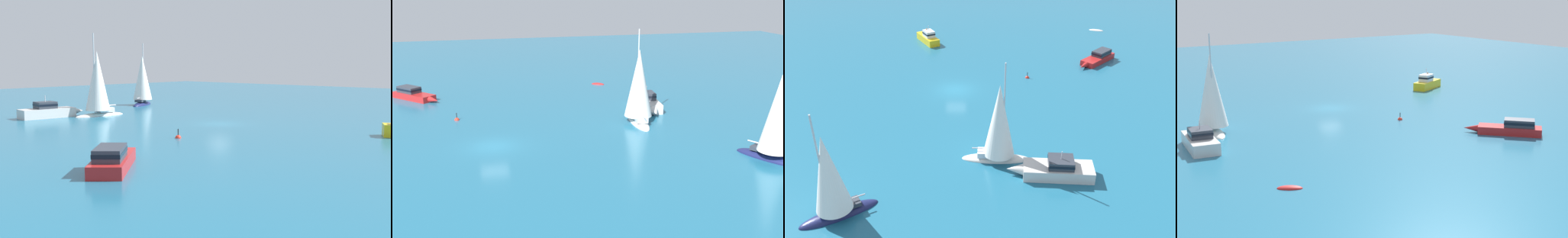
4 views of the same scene
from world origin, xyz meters
The scene contains 8 objects.
ground_plane centered at (0.00, 0.00, 0.00)m, with size 160.00×160.00×0.00m, color #1E607F.
sloop centered at (22.57, -9.29, 3.36)m, with size 4.39×6.27×9.74m.
sailboat centered at (15.40, 4.04, 3.63)m, with size 3.15×6.58×10.15m.
launch centered at (-8.50, 20.51, 0.62)m, with size 6.04×6.44×1.52m.
powerboat centered at (18.27, 8.85, 0.73)m, with size 3.02×7.82×2.61m.
launch_1 centered at (-18.31, -4.51, 0.77)m, with size 6.62×4.24×2.89m.
tender centered at (-22.83, 24.44, 0.00)m, with size 1.76×2.58×0.30m.
channel_buoy centered at (-3.26, 9.53, 0.01)m, with size 0.52×0.52×1.05m.
Camera 3 is at (49.03, 0.69, 23.35)m, focal length 39.70 mm.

